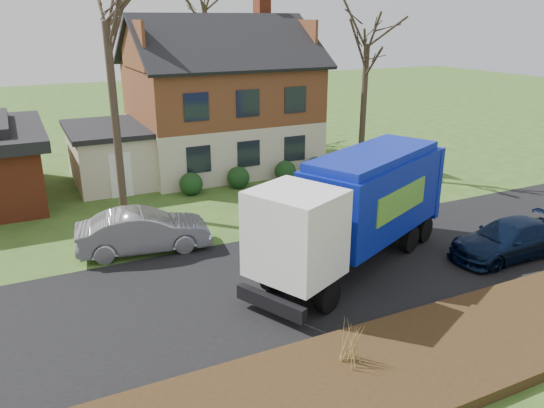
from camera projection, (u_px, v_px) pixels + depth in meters
name	position (u px, v px, depth m)	size (l,w,h in m)	color
ground	(318.00, 272.00, 17.36)	(120.00, 120.00, 0.00)	#31531B
road	(318.00, 272.00, 17.35)	(80.00, 7.00, 0.02)	black
mulch_verge	(430.00, 356.00, 12.81)	(80.00, 3.50, 0.30)	black
main_house	(212.00, 94.00, 28.43)	(12.95, 8.95, 9.26)	beige
garbage_truck	(358.00, 204.00, 17.27)	(8.88, 5.79, 3.73)	black
silver_sedan	(144.00, 231.00, 18.73)	(1.61, 4.61, 1.52)	#94969B
navy_wagon	(509.00, 239.00, 18.33)	(1.80, 4.44, 1.29)	black
tree_front_east	(368.00, 21.00, 25.65)	(3.44, 3.44, 9.55)	#3A2E23
grass_clump_mid	(352.00, 343.00, 12.15)	(0.37, 0.31, 1.04)	olive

